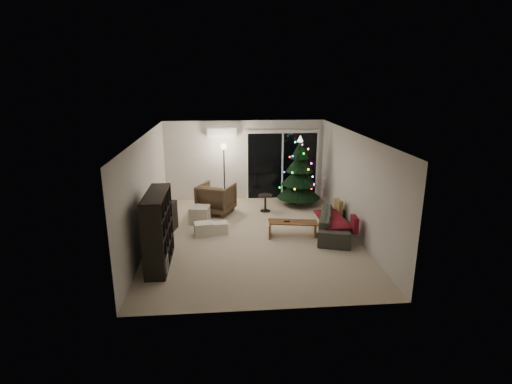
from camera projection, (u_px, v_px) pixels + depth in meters
room at (265, 181)px, 11.03m from camera, size 6.50×7.51×2.60m
bookshelf at (149, 230)px, 8.15m from camera, size 0.79×1.60×1.56m
media_cabinet at (161, 221)px, 9.83m from camera, size 0.70×1.25×0.74m
stereo at (160, 204)px, 9.71m from camera, size 0.37×0.44×0.16m
armchair at (216, 198)px, 11.44m from camera, size 1.23×1.24×0.86m
ottoman at (200, 214)px, 10.74m from camera, size 0.56×0.56×0.44m
cardboard_box_a at (204, 229)px, 9.87m from camera, size 0.50×0.41×0.33m
cardboard_box_b at (219, 228)px, 10.00m from camera, size 0.44×0.36×0.29m
side_table at (265, 203)px, 11.62m from camera, size 0.47×0.47×0.50m
floor_lamp at (224, 176)px, 12.05m from camera, size 0.29×0.29×1.83m
sofa at (336, 224)px, 9.88m from camera, size 1.30×2.06×0.56m
sofa_throw at (332, 219)px, 9.84m from camera, size 0.60×1.38×0.05m
cushion_a at (338, 207)px, 10.46m from camera, size 0.14×0.38×0.37m
cushion_b at (354, 224)px, 9.22m from camera, size 0.14×0.38×0.37m
coffee_table at (293, 229)px, 9.82m from camera, size 1.24×0.62×0.37m
remote_a at (287, 221)px, 9.75m from camera, size 0.15×0.04×0.02m
remote_b at (297, 220)px, 9.82m from camera, size 0.14×0.08×0.02m
christmas_tree at (299, 171)px, 11.99m from camera, size 1.38×1.38×2.13m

